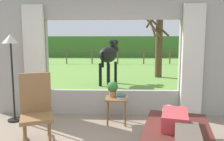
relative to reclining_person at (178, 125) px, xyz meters
The scene contains 14 objects.
back_wall_with_window 2.33m from the reclining_person, 114.88° to the left, with size 5.20×0.12×2.55m.
curtain_panel_left 3.29m from the reclining_person, 144.56° to the left, with size 0.44×0.10×2.40m, color beige.
curtain_panel_right 2.12m from the reclining_person, 67.83° to the left, with size 0.44×0.10×2.40m, color beige.
outdoor_pasture_lawn 12.95m from the reclining_person, 94.12° to the left, with size 36.00×21.68×0.02m, color olive.
distant_hill_ridge 22.77m from the reclining_person, 92.34° to the left, with size 36.00×2.00×2.40m, color #42712E.
reclining_person is the anchor object (origin of this frame).
rocking_chair 2.17m from the reclining_person, 165.63° to the left, with size 0.68×0.80×1.12m.
side_table 1.66m from the reclining_person, 120.32° to the left, with size 0.44×0.44×0.52m.
potted_plant 1.76m from the reclining_person, 121.59° to the left, with size 0.22×0.22×0.32m.
book_stack 1.56m from the reclining_person, 118.42° to the left, with size 0.20×0.16×0.09m.
floor_lamp_left 3.43m from the reclining_person, 153.05° to the left, with size 0.32×0.32×1.77m.
horse 5.70m from the reclining_person, 102.12° to the left, with size 0.89×1.81×1.73m.
pasture_tree 7.51m from the reclining_person, 82.23° to the left, with size 1.00×1.26×3.23m.
pasture_fence_line 14.03m from the reclining_person, 93.80° to the left, with size 16.10×0.10×1.10m.
Camera 1 is at (0.15, -2.51, 1.59)m, focal length 34.79 mm.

